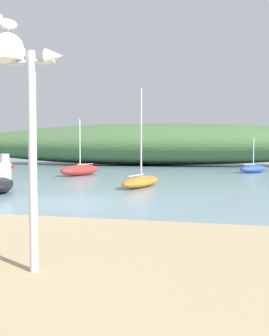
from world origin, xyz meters
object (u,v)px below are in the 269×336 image
at_px(sailboat_by_sandbar, 141,181).
at_px(motorboat_near_shore, 4,163).
at_px(sailboat_outer_mooring, 80,170).
at_px(mast_structure, 18,79).
at_px(motorboat_off_point, 2,181).
at_px(sailboat_mid_channel, 253,169).
at_px(seagull_on_radar, 6,23).

relative_size(sailboat_by_sandbar, motorboat_near_shore, 1.46).
height_order(sailboat_outer_mooring, motorboat_near_shore, sailboat_outer_mooring).
height_order(mast_structure, motorboat_near_shore, mast_structure).
distance_m(mast_structure, motorboat_off_point, 12.66).
relative_size(sailboat_mid_channel, sailboat_outer_mooring, 0.69).
bearing_deg(sailboat_mid_channel, sailboat_outer_mooring, -154.60).
bearing_deg(mast_structure, sailboat_outer_mooring, 109.13).
distance_m(mast_structure, motorboat_near_shore, 33.70).
relative_size(sailboat_mid_channel, sailboat_by_sandbar, 0.56).
bearing_deg(sailboat_by_sandbar, mast_structure, -85.30).
bearing_deg(sailboat_outer_mooring, motorboat_off_point, -88.99).
bearing_deg(motorboat_near_shore, sailboat_outer_mooring, -34.90).
xyz_separation_m(mast_structure, seagull_on_radar, (-0.16, -0.01, 0.79)).
distance_m(seagull_on_radar, sailboat_mid_channel, 27.19).
relative_size(sailboat_outer_mooring, sailboat_by_sandbar, 0.82).
relative_size(mast_structure, sailboat_by_sandbar, 0.69).
distance_m(mast_structure, sailboat_outer_mooring, 21.81).
distance_m(mast_structure, seagull_on_radar, 0.81).
bearing_deg(motorboat_near_shore, seagull_on_radar, -57.39).
xyz_separation_m(mast_structure, sailboat_by_sandbar, (-1.13, 13.69, -2.68)).
height_order(seagull_on_radar, sailboat_by_sandbar, sailboat_by_sandbar).
distance_m(sailboat_by_sandbar, motorboat_off_point, 6.71).
xyz_separation_m(seagull_on_radar, sailboat_outer_mooring, (-6.94, 20.48, -3.37)).
bearing_deg(sailboat_mid_channel, motorboat_off_point, -127.38).
height_order(seagull_on_radar, sailboat_mid_channel, seagull_on_radar).
relative_size(mast_structure, sailboat_outer_mooring, 0.84).
distance_m(sailboat_mid_channel, sailboat_outer_mooring, 13.80).
xyz_separation_m(mast_structure, motorboat_off_point, (-6.92, 10.30, -2.51)).
bearing_deg(mast_structure, sailboat_by_sandbar, 94.70).
bearing_deg(mast_structure, motorboat_near_shore, 122.85).
bearing_deg(seagull_on_radar, sailboat_mid_channel, 78.17).
height_order(seagull_on_radar, sailboat_outer_mooring, sailboat_outer_mooring).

